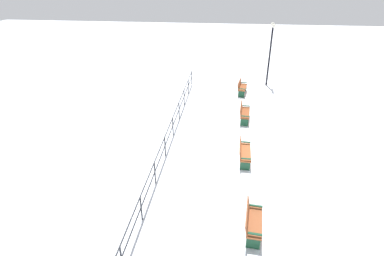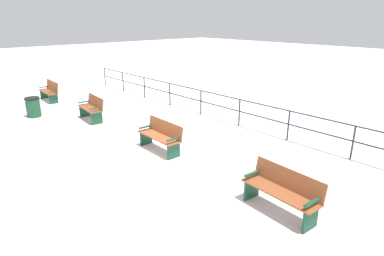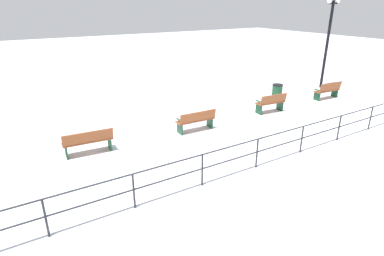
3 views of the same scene
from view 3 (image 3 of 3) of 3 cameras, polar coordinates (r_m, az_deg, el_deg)
name	(u,v)px [view 3 (image 3 of 3)]	position (r m, az deg, el deg)	size (l,w,h in m)	color
ground_plane	(194,130)	(12.76, 0.32, -0.29)	(80.00, 80.00, 0.00)	white
bench_nearest	(328,90)	(18.23, 23.25, 6.27)	(0.56, 1.59, 0.91)	brown
bench_second	(271,103)	(15.06, 14.03, 4.43)	(0.66, 1.47, 0.91)	brown
bench_third	(196,120)	(12.45, 0.75, 1.41)	(0.56, 1.60, 0.87)	brown
bench_fourth	(88,141)	(11.10, -18.20, -2.28)	(0.65, 1.67, 0.88)	brown
lamppost_near	(329,32)	(20.32, 23.40, 15.50)	(0.28, 0.98, 4.99)	black
waterfront_railing	(257,148)	(9.83, 11.69, -3.51)	(0.05, 20.06, 0.98)	#26282D
trash_bin	(277,91)	(17.45, 15.06, 6.37)	(0.55, 0.55, 0.77)	#1E4C2D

